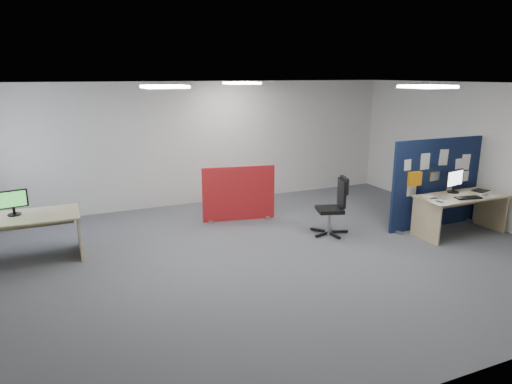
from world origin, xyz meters
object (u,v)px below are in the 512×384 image
object	(u,v)px
main_desk	(459,204)
office_chair	(336,203)
monitor_main	(455,180)
red_divider	(239,194)
monitor_second	(13,202)
navy_divider	(436,183)
second_desk	(19,226)

from	to	relation	value
main_desk	office_chair	distance (m)	2.25
monitor_main	red_divider	world-z (taller)	monitor_main
monitor_main	office_chair	distance (m)	2.24
red_divider	monitor_second	bearing A→B (deg)	-162.67
navy_divider	red_divider	xyz separation A→B (m)	(-3.26, 1.86, -0.32)
red_divider	office_chair	world-z (taller)	red_divider
monitor_second	office_chair	size ratio (longest dim) A/B	0.42
navy_divider	monitor_main	bearing A→B (deg)	-65.58
red_divider	monitor_second	distance (m)	3.97
navy_divider	second_desk	distance (m)	7.27
monitor_main	monitor_second	bearing A→B (deg)	155.88
main_desk	second_desk	xyz separation A→B (m)	(-7.26, 1.78, 0.01)
main_desk	second_desk	bearing A→B (deg)	166.26
red_divider	monitor_second	xyz separation A→B (m)	(-3.92, -0.49, 0.42)
second_desk	monitor_second	size ratio (longest dim) A/B	4.08
monitor_main	office_chair	bearing A→B (deg)	150.50
red_divider	monitor_main	bearing A→B (deg)	-22.13
main_desk	second_desk	size ratio (longest dim) A/B	0.93
second_desk	office_chair	size ratio (longest dim) A/B	1.69
second_desk	monitor_second	bearing A→B (deg)	121.57
second_desk	office_chair	xyz separation A→B (m)	(5.19, -0.91, 0.03)
navy_divider	monitor_main	distance (m)	0.35
main_desk	monitor_second	world-z (taller)	monitor_second
second_desk	office_chair	world-z (taller)	office_chair
second_desk	main_desk	bearing A→B (deg)	-13.74
monitor_second	office_chair	world-z (taller)	monitor_second
main_desk	second_desk	world-z (taller)	same
navy_divider	monitor_second	world-z (taller)	navy_divider
red_divider	monitor_second	size ratio (longest dim) A/B	3.31
navy_divider	main_desk	distance (m)	0.57
navy_divider	red_divider	bearing A→B (deg)	150.38
monitor_second	office_chair	bearing A→B (deg)	-21.14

